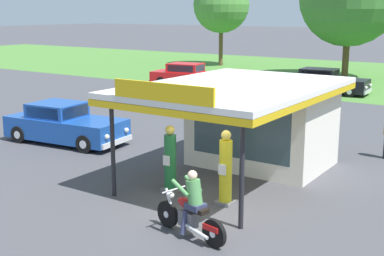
{
  "coord_description": "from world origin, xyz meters",
  "views": [
    {
      "loc": [
        6.68,
        -10.67,
        4.97
      ],
      "look_at": [
        -2.17,
        2.46,
        1.4
      ],
      "focal_mm": 48.53,
      "sensor_mm": 36.0,
      "label": 1
    }
  ],
  "objects_px": {
    "gas_pump_nearside": "(170,162)",
    "gas_pump_offside": "(226,171)",
    "featured_classic_sedan": "(65,125)",
    "parked_car_back_row_centre": "(324,82)",
    "bystander_standing_back_lot": "(146,96)",
    "parked_car_back_row_far_right": "(190,76)",
    "motorcycle_with_rider": "(191,210)"
  },
  "relations": [
    {
      "from": "gas_pump_nearside",
      "to": "gas_pump_offside",
      "type": "xyz_separation_m",
      "value": [
        1.79,
        0.0,
        0.05
      ]
    },
    {
      "from": "gas_pump_nearside",
      "to": "gas_pump_offside",
      "type": "bearing_deg",
      "value": 0.0
    },
    {
      "from": "featured_classic_sedan",
      "to": "parked_car_back_row_centre",
      "type": "bearing_deg",
      "value": 77.47
    },
    {
      "from": "gas_pump_nearside",
      "to": "featured_classic_sedan",
      "type": "height_order",
      "value": "gas_pump_nearside"
    },
    {
      "from": "featured_classic_sedan",
      "to": "bystander_standing_back_lot",
      "type": "height_order",
      "value": "bystander_standing_back_lot"
    },
    {
      "from": "gas_pump_nearside",
      "to": "bystander_standing_back_lot",
      "type": "bearing_deg",
      "value": 132.23
    },
    {
      "from": "gas_pump_nearside",
      "to": "bystander_standing_back_lot",
      "type": "relative_size",
      "value": 1.19
    },
    {
      "from": "parked_car_back_row_centre",
      "to": "gas_pump_nearside",
      "type": "bearing_deg",
      "value": -81.97
    },
    {
      "from": "gas_pump_nearside",
      "to": "gas_pump_offside",
      "type": "height_order",
      "value": "gas_pump_offside"
    },
    {
      "from": "gas_pump_nearside",
      "to": "parked_car_back_row_far_right",
      "type": "distance_m",
      "value": 21.04
    },
    {
      "from": "featured_classic_sedan",
      "to": "parked_car_back_row_far_right",
      "type": "relative_size",
      "value": 0.89
    },
    {
      "from": "parked_car_back_row_far_right",
      "to": "gas_pump_offside",
      "type": "bearing_deg",
      "value": -53.33
    },
    {
      "from": "motorcycle_with_rider",
      "to": "parked_car_back_row_centre",
      "type": "xyz_separation_m",
      "value": [
        -4.99,
        22.07,
        0.04
      ]
    },
    {
      "from": "featured_classic_sedan",
      "to": "bystander_standing_back_lot",
      "type": "bearing_deg",
      "value": 101.05
    },
    {
      "from": "gas_pump_offside",
      "to": "parked_car_back_row_far_right",
      "type": "distance_m",
      "value": 22.06
    },
    {
      "from": "gas_pump_nearside",
      "to": "parked_car_back_row_far_right",
      "type": "relative_size",
      "value": 0.33
    },
    {
      "from": "motorcycle_with_rider",
      "to": "bystander_standing_back_lot",
      "type": "xyz_separation_m",
      "value": [
        -10.18,
        11.0,
        0.19
      ]
    },
    {
      "from": "gas_pump_nearside",
      "to": "parked_car_back_row_centre",
      "type": "height_order",
      "value": "gas_pump_nearside"
    },
    {
      "from": "gas_pump_offside",
      "to": "parked_car_back_row_centre",
      "type": "xyz_separation_m",
      "value": [
        -4.59,
        19.88,
        -0.23
      ]
    },
    {
      "from": "featured_classic_sedan",
      "to": "parked_car_back_row_centre",
      "type": "xyz_separation_m",
      "value": [
        3.92,
        17.62,
        -0.01
      ]
    },
    {
      "from": "motorcycle_with_rider",
      "to": "parked_car_back_row_far_right",
      "type": "height_order",
      "value": "motorcycle_with_rider"
    },
    {
      "from": "parked_car_back_row_centre",
      "to": "bystander_standing_back_lot",
      "type": "relative_size",
      "value": 3.36
    },
    {
      "from": "gas_pump_offside",
      "to": "bystander_standing_back_lot",
      "type": "bearing_deg",
      "value": 138.0
    },
    {
      "from": "gas_pump_offside",
      "to": "parked_car_back_row_centre",
      "type": "height_order",
      "value": "gas_pump_offside"
    },
    {
      "from": "parked_car_back_row_centre",
      "to": "featured_classic_sedan",
      "type": "bearing_deg",
      "value": -102.53
    },
    {
      "from": "bystander_standing_back_lot",
      "to": "featured_classic_sedan",
      "type": "bearing_deg",
      "value": -78.95
    },
    {
      "from": "gas_pump_offside",
      "to": "bystander_standing_back_lot",
      "type": "distance_m",
      "value": 13.17
    },
    {
      "from": "gas_pump_offside",
      "to": "motorcycle_with_rider",
      "type": "height_order",
      "value": "gas_pump_offside"
    },
    {
      "from": "gas_pump_nearside",
      "to": "motorcycle_with_rider",
      "type": "height_order",
      "value": "gas_pump_nearside"
    },
    {
      "from": "gas_pump_offside",
      "to": "featured_classic_sedan",
      "type": "distance_m",
      "value": 8.81
    },
    {
      "from": "bystander_standing_back_lot",
      "to": "gas_pump_nearside",
      "type": "bearing_deg",
      "value": -47.77
    },
    {
      "from": "featured_classic_sedan",
      "to": "bystander_standing_back_lot",
      "type": "distance_m",
      "value": 6.68
    }
  ]
}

